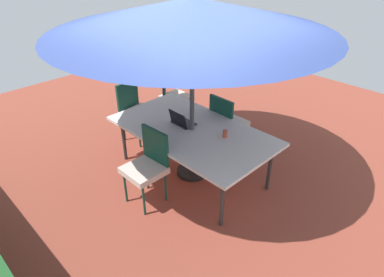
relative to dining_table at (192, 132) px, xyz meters
The scene contains 9 objects.
ground_plane 0.70m from the dining_table, ahead, with size 10.00×10.00×0.02m, color brown.
dining_table is the anchor object (origin of this frame).
patio_umbrella 1.51m from the dining_table, ahead, with size 3.37×3.37×2.40m.
chair_south 0.78m from the dining_table, 88.17° to the right, with size 0.46×0.46×0.98m.
chair_east 1.38m from the dining_table, ahead, with size 0.49×0.48×0.98m.
chair_southeast 1.61m from the dining_table, 32.29° to the right, with size 0.59×0.59×0.98m.
chair_north 0.80m from the dining_table, 90.65° to the left, with size 0.46×0.47×0.98m.
laptop 0.22m from the dining_table, ahead, with size 0.32×0.25×0.21m.
cup 0.48m from the dining_table, 160.47° to the right, with size 0.06×0.06×0.10m, color #CC4C33.
Camera 1 is at (-2.82, 2.78, 2.98)m, focal length 31.53 mm.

